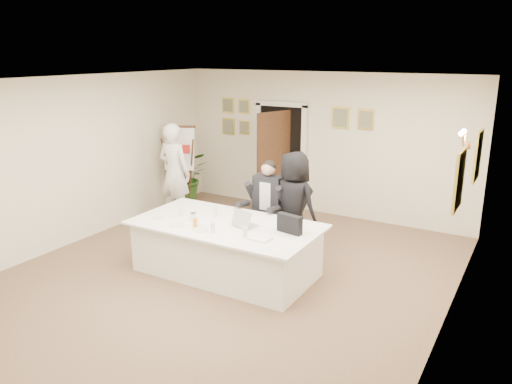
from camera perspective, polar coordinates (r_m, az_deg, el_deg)
The scene contains 27 objects.
floor at distance 7.41m, azimuth -3.51°, elevation -9.59°, with size 7.00×7.00×0.00m, color brown.
ceiling at distance 6.70m, azimuth -3.92°, elevation 12.59°, with size 6.00×7.00×0.02m, color white.
wall_back at distance 9.95m, azimuth 7.63°, elevation 5.41°, with size 6.00×0.10×2.80m, color white.
wall_left at distance 8.91m, azimuth -19.98°, elevation 3.38°, with size 0.10×7.00×2.80m, color white.
wall_right at distance 5.87m, azimuth 21.47°, elevation -2.92°, with size 0.10×7.00×2.80m, color white.
doorway at distance 10.22m, azimuth 2.59°, elevation 3.78°, with size 1.14×0.86×2.20m.
pictures_back_wall at distance 10.18m, azimuth 3.46°, elevation 8.33°, with size 3.40×0.06×0.80m, color gold, non-canonical shape.
pictures_right_wall at distance 6.94m, azimuth 23.14°, elevation 2.69°, with size 0.06×2.20×0.80m, color gold, non-canonical shape.
wall_sconce at distance 6.88m, azimuth 22.88°, elevation 5.60°, with size 0.20×0.30×0.24m, color #B06C38, non-canonical shape.
conference_table at distance 7.36m, azimuth -3.42°, elevation -6.40°, with size 2.71×1.45×0.78m.
seated_man at distance 8.09m, azimuth 1.29°, elevation -1.55°, with size 0.65×0.69×1.52m, color black, non-canonical shape.
flip_chart at distance 10.24m, azimuth -8.49°, elevation 2.24°, with size 0.62×0.49×1.72m.
standing_man at distance 9.56m, azimuth -9.30°, elevation 2.16°, with size 0.69×0.45×1.90m, color white.
standing_woman at distance 7.85m, azimuth 4.35°, elevation -1.46°, with size 0.83×0.54×1.70m, color black.
potted_palm at distance 10.83m, azimuth -8.07°, elevation 1.77°, with size 1.03×0.90×1.15m, color #29541C.
laptop at distance 7.08m, azimuth -1.18°, elevation -2.80°, with size 0.33×0.35×0.28m, color #B7BABC, non-canonical shape.
laptop_bag at distance 6.82m, azimuth 3.86°, elevation -3.65°, with size 0.37×0.10×0.26m, color black.
paper_stack at distance 6.62m, azimuth 0.36°, elevation -5.28°, with size 0.31×0.22×0.03m, color white.
plate_left at distance 7.57m, azimuth -11.11°, elevation -2.91°, with size 0.20×0.20×0.01m, color white.
plate_mid at distance 7.22m, azimuth -8.98°, elevation -3.71°, with size 0.22×0.22×0.01m, color white.
plate_near at distance 6.99m, azimuth -6.36°, elevation -4.28°, with size 0.24×0.24×0.01m, color white.
glass_a at distance 7.61m, azimuth -8.60°, elevation -2.18°, with size 0.06×0.06×0.14m, color silver.
glass_b at distance 6.85m, azimuth -4.95°, elevation -4.10°, with size 0.06×0.06×0.14m, color silver.
glass_c at distance 6.66m, azimuth -1.28°, elevation -4.65°, with size 0.06×0.06×0.14m, color silver.
glass_d at distance 7.50m, azimuth -4.65°, elevation -2.33°, with size 0.06×0.06×0.14m, color silver.
oj_glass at distance 7.08m, azimuth -6.97°, elevation -3.56°, with size 0.07×0.07×0.13m, color orange.
steel_jug at distance 7.39m, azimuth -7.18°, elevation -2.81°, with size 0.09×0.09×0.11m, color silver.
Camera 1 is at (3.75, -5.54, 3.17)m, focal length 35.00 mm.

